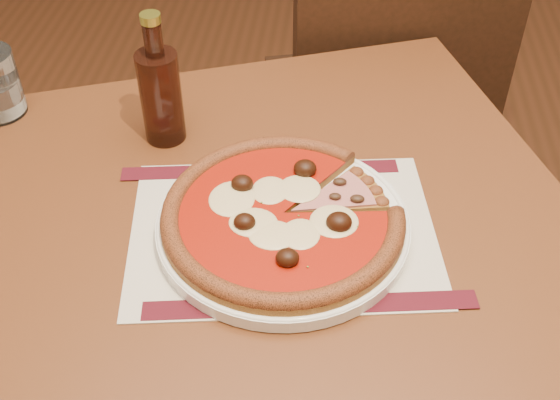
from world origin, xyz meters
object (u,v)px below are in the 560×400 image
object	(u,v)px
bottle	(160,92)
plate	(283,226)
pizza	(283,215)
table	(279,279)
chair_far	(383,97)

from	to	relation	value
bottle	plate	bearing A→B (deg)	-43.95
pizza	bottle	size ratio (longest dim) A/B	1.53
table	plate	xyz separation A→B (m)	(0.01, -0.01, 0.11)
pizza	bottle	bearing A→B (deg)	135.97
pizza	plate	bearing A→B (deg)	30.70
chair_far	pizza	bearing A→B (deg)	61.88
plate	pizza	xyz separation A→B (m)	(-0.00, -0.00, 0.02)
bottle	chair_far	bearing A→B (deg)	53.17
chair_far	plate	world-z (taller)	chair_far
table	bottle	distance (m)	0.31
plate	bottle	size ratio (longest dim) A/B	1.61
plate	bottle	bearing A→B (deg)	136.05
chair_far	bottle	distance (m)	0.66
bottle	table	bearing A→B (deg)	-43.66
plate	bottle	world-z (taller)	bottle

